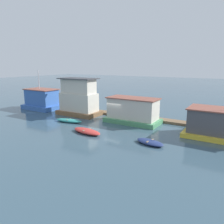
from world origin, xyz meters
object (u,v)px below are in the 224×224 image
dinghy_red (87,131)px  dinghy_navy (150,142)px  houseboat_yellow (221,124)px  houseboat_blue (42,100)px  mooring_post_near_right (203,124)px  houseboat_brown (79,99)px  houseboat_green (133,111)px  mooring_post_centre (97,110)px  mooring_post_far_right (73,105)px  dinghy_teal (69,121)px

dinghy_red → dinghy_navy: bearing=3.7°
houseboat_yellow → dinghy_navy: houseboat_yellow is taller
houseboat_blue → mooring_post_near_right: size_ratio=4.95×
dinghy_navy → houseboat_brown: bearing=156.0°
houseboat_yellow → mooring_post_near_right: size_ratio=5.42×
dinghy_navy → mooring_post_near_right: size_ratio=2.35×
dinghy_red → houseboat_green: bearing=71.2°
mooring_post_centre → mooring_post_far_right: (-4.70, 0.00, 0.36)m
houseboat_green → dinghy_teal: size_ratio=1.78×
mooring_post_near_right → dinghy_red: bearing=-142.5°
mooring_post_near_right → mooring_post_far_right: bearing=180.0°
dinghy_teal → dinghy_red: size_ratio=0.99×
houseboat_blue → dinghy_navy: size_ratio=2.10×
houseboat_brown → houseboat_green: size_ratio=0.91×
mooring_post_near_right → dinghy_navy: bearing=-114.2°
mooring_post_near_right → houseboat_brown: bearing=-174.7°
houseboat_brown → mooring_post_far_right: houseboat_brown is taller
mooring_post_far_right → houseboat_blue: bearing=-165.4°
dinghy_teal → mooring_post_centre: 5.68m
mooring_post_near_right → houseboat_green: bearing=-169.8°
houseboat_brown → mooring_post_near_right: bearing=5.3°
mooring_post_centre → mooring_post_near_right: 14.92m
dinghy_teal → mooring_post_near_right: 16.39m
houseboat_green → mooring_post_far_right: houseboat_green is taller
mooring_post_far_right → dinghy_teal: bearing=-53.1°
houseboat_green → dinghy_teal: (-7.09, -4.16, -1.31)m
houseboat_blue → dinghy_red: bearing=-24.5°
houseboat_yellow → dinghy_navy: size_ratio=2.30×
houseboat_blue → mooring_post_near_right: bearing=3.3°
mooring_post_centre → dinghy_red: bearing=-61.6°
houseboat_green → dinghy_teal: 8.32m
dinghy_teal → mooring_post_far_right: mooring_post_far_right is taller
dinghy_navy → mooring_post_centre: 13.80m
dinghy_teal → mooring_post_far_right: (-4.23, 5.65, 0.81)m
houseboat_green → mooring_post_centre: 6.84m
houseboat_blue → dinghy_navy: 22.62m
houseboat_yellow → dinghy_red: size_ratio=1.80×
houseboat_yellow → dinghy_red: bearing=-154.6°
mooring_post_centre → mooring_post_near_right: bearing=0.0°
houseboat_blue → mooring_post_centre: bearing=8.0°
mooring_post_far_right → mooring_post_near_right: size_ratio=1.57×
houseboat_green → houseboat_brown: bearing=-179.5°
dinghy_red → mooring_post_near_right: (10.54, 8.10, 0.42)m
houseboat_blue → mooring_post_far_right: bearing=14.6°
dinghy_navy → houseboat_blue: bearing=164.1°
dinghy_red → mooring_post_centre: bearing=118.4°
houseboat_yellow → dinghy_teal: size_ratio=1.81×
houseboat_blue → houseboat_brown: (8.09, -0.13, 0.86)m
houseboat_blue → dinghy_navy: houseboat_blue is taller
houseboat_yellow → mooring_post_centre: (-16.90, 2.16, -0.76)m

